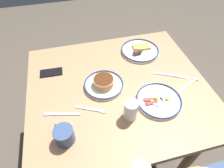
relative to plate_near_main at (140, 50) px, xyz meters
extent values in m
plane|color=#4F473B|center=(0.24, 0.28, -0.76)|extent=(6.00, 6.00, 0.00)
cube|color=#A17752|center=(0.24, 0.28, -0.03)|extent=(1.10, 0.99, 0.04)
cylinder|color=#896546|center=(-0.20, -0.10, -0.41)|extent=(0.07, 0.07, 0.71)
cylinder|color=#896546|center=(0.68, -0.10, -0.41)|extent=(0.07, 0.07, 0.71)
cylinder|color=#896546|center=(-0.20, 0.67, -0.41)|extent=(0.07, 0.07, 0.71)
cylinder|color=white|center=(0.00, 0.00, -0.01)|extent=(0.28, 0.28, 0.01)
torus|color=navy|center=(0.00, 0.00, 0.00)|extent=(0.28, 0.28, 0.01)
cube|color=gold|center=(-0.02, -0.03, 0.01)|extent=(0.13, 0.08, 0.02)
ellipsoid|color=brown|center=(0.04, 0.04, 0.02)|extent=(0.05, 0.03, 0.03)
ellipsoid|color=brown|center=(0.04, 0.03, 0.01)|extent=(0.04, 0.03, 0.03)
ellipsoid|color=brown|center=(0.03, 0.03, 0.02)|extent=(0.05, 0.04, 0.04)
ellipsoid|color=brown|center=(0.03, 0.03, 0.02)|extent=(0.05, 0.04, 0.04)
ellipsoid|color=brown|center=(0.02, 0.03, 0.02)|extent=(0.05, 0.04, 0.04)
cylinder|color=silver|center=(0.33, 0.26, -0.01)|extent=(0.24, 0.24, 0.01)
torus|color=navy|center=(0.33, 0.26, 0.00)|extent=(0.24, 0.24, 0.01)
cylinder|color=gold|center=(0.33, 0.26, 0.00)|extent=(0.12, 0.12, 0.01)
cylinder|color=#D6A250|center=(0.33, 0.26, 0.02)|extent=(0.13, 0.13, 0.01)
cylinder|color=tan|center=(0.33, 0.26, 0.03)|extent=(0.12, 0.12, 0.01)
cylinder|color=tan|center=(0.33, 0.26, 0.04)|extent=(0.13, 0.13, 0.01)
cylinder|color=#4C2814|center=(0.33, 0.26, 0.05)|extent=(0.12, 0.12, 0.00)
cylinder|color=white|center=(0.05, 0.46, -0.01)|extent=(0.26, 0.26, 0.01)
torus|color=navy|center=(0.05, 0.46, 0.00)|extent=(0.26, 0.26, 0.01)
cylinder|color=white|center=(0.01, 0.46, 0.00)|extent=(0.07, 0.07, 0.01)
sphere|color=yellow|center=(0.01, 0.47, 0.01)|extent=(0.03, 0.03, 0.03)
cylinder|color=white|center=(0.07, 0.46, 0.00)|extent=(0.07, 0.07, 0.01)
sphere|color=yellow|center=(0.07, 0.45, 0.01)|extent=(0.03, 0.03, 0.03)
cube|color=#A43C31|center=(0.10, 0.44, 0.00)|extent=(0.08, 0.03, 0.01)
cube|color=#A0322D|center=(0.10, 0.47, 0.00)|extent=(0.07, 0.02, 0.01)
cylinder|color=#334772|center=(0.59, 0.56, 0.03)|extent=(0.10, 0.10, 0.09)
torus|color=#334772|center=(0.61, 0.52, 0.03)|extent=(0.04, 0.06, 0.06)
cylinder|color=brown|center=(0.59, 0.56, 0.06)|extent=(0.08, 0.08, 0.01)
cylinder|color=silver|center=(0.24, 0.51, 0.04)|extent=(0.07, 0.07, 0.12)
cylinder|color=black|center=(0.24, 0.51, 0.03)|extent=(0.07, 0.07, 0.08)
cube|color=black|center=(0.64, 0.06, -0.01)|extent=(0.15, 0.08, 0.01)
cube|color=silver|center=(0.44, 0.41, -0.01)|extent=(0.16, 0.09, 0.01)
cube|color=silver|center=(0.38, 0.46, -0.01)|extent=(0.03, 0.02, 0.00)
cube|color=silver|center=(0.37, 0.45, -0.01)|extent=(0.03, 0.02, 0.00)
cube|color=silver|center=(0.37, 0.44, -0.01)|extent=(0.03, 0.02, 0.00)
cube|color=silver|center=(0.37, 0.44, -0.01)|extent=(0.03, 0.02, 0.00)
cube|color=silver|center=(0.59, 0.41, -0.01)|extent=(0.19, 0.06, 0.01)
cube|color=silver|center=(0.68, 0.38, -0.01)|extent=(0.03, 0.01, 0.00)
cube|color=silver|center=(0.68, 0.38, -0.01)|extent=(0.03, 0.01, 0.00)
cube|color=silver|center=(0.68, 0.39, -0.01)|extent=(0.03, 0.01, 0.00)
cube|color=silver|center=(0.68, 0.40, -0.01)|extent=(0.03, 0.01, 0.00)
cube|color=silver|center=(-0.10, 0.27, -0.01)|extent=(0.17, 0.09, 0.01)
cube|color=silver|center=(-0.17, 0.31, -0.01)|extent=(0.09, 0.06, 0.00)
cube|color=silver|center=(-0.17, 0.39, -0.01)|extent=(0.19, 0.10, 0.01)
ellipsoid|color=silver|center=(-0.25, 0.35, -0.01)|extent=(0.04, 0.03, 0.01)
camera|label=1|loc=(0.47, 1.03, 0.86)|focal=30.37mm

